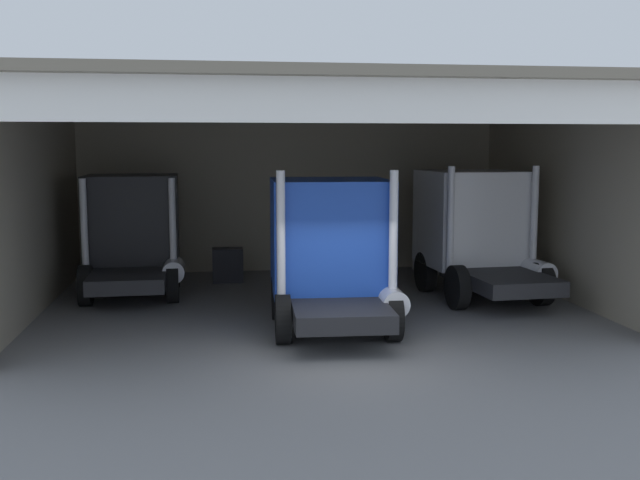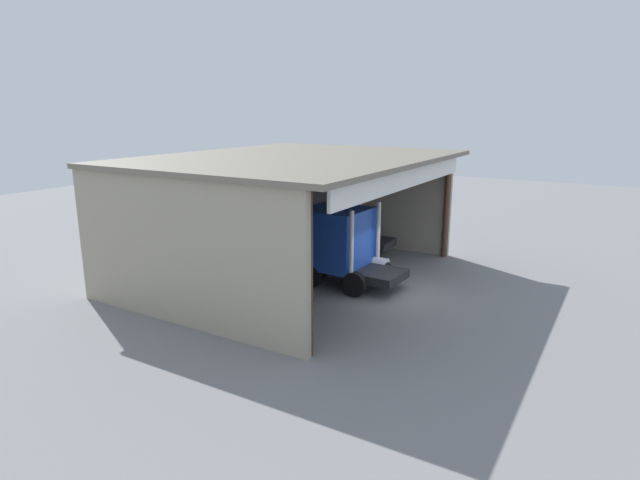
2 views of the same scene
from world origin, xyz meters
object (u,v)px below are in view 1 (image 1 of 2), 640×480
truck_white_center_right_bay (476,230)px  truck_blue_center_bay (332,248)px  oil_drum (369,258)px  truck_black_right_bay (133,231)px  tool_cart (228,265)px

truck_white_center_right_bay → truck_blue_center_bay: bearing=-150.6°
truck_blue_center_bay → oil_drum: size_ratio=4.98×
truck_blue_center_bay → oil_drum: bearing=73.9°
truck_white_center_right_bay → oil_drum: size_ratio=5.37×
truck_black_right_bay → tool_cart: truck_black_right_bay is taller
truck_black_right_bay → truck_white_center_right_bay: truck_white_center_right_bay is taller
truck_black_right_bay → oil_drum: size_ratio=4.91×
oil_drum → tool_cart: tool_cart is taller
truck_blue_center_bay → tool_cart: truck_blue_center_bay is taller
oil_drum → tool_cart: (-4.50, -1.08, 0.04)m
truck_white_center_right_bay → tool_cart: size_ratio=4.95×
truck_black_right_bay → tool_cart: 3.16m
oil_drum → tool_cart: size_ratio=0.92×
truck_blue_center_bay → tool_cart: (-2.20, 5.76, -1.27)m
truck_black_right_bay → tool_cart: size_ratio=4.53×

